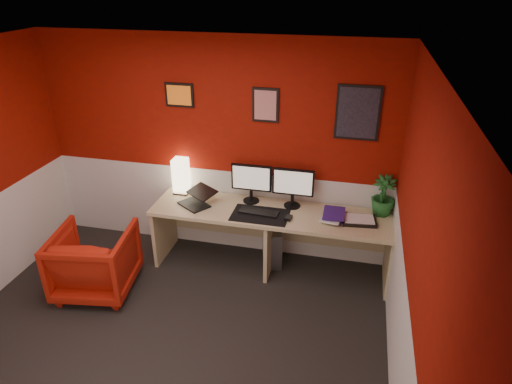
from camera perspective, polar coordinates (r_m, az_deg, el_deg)
name	(u,v)px	position (r m, az deg, el deg)	size (l,w,h in m)	color
ground	(161,347)	(4.39, -11.92, -18.65)	(4.00, 3.50, 0.01)	black
ceiling	(126,65)	(3.18, -16.22, 15.21)	(4.00, 3.50, 0.01)	white
wall_back	(215,150)	(5.08, -5.23, 5.39)	(4.00, 0.01, 2.50)	#8F1306
wall_right	(413,262)	(3.32, 19.36, -8.42)	(0.01, 3.50, 2.50)	#8F1306
wainscot_back	(217,208)	(5.39, -4.92, -2.09)	(4.00, 0.01, 1.00)	silver
wainscot_right	(397,343)	(3.78, 17.52, -17.80)	(0.01, 3.50, 1.00)	silver
desk	(271,240)	(5.01, 1.87, -6.17)	(2.60, 0.65, 0.73)	tan
shoji_lamp	(181,177)	(5.22, -9.49, 1.92)	(0.16, 0.16, 0.40)	#FFE5B2
laptop	(193,196)	(4.95, -7.94, -0.56)	(0.33, 0.23, 0.22)	black
monitor_left	(251,178)	(4.91, -0.63, 1.82)	(0.45, 0.06, 0.58)	black
monitor_right	(293,182)	(4.82, 4.72, 1.24)	(0.45, 0.06, 0.58)	black
desk_mat	(260,215)	(4.76, 0.53, -2.92)	(0.60, 0.38, 0.01)	black
keyboard	(259,212)	(4.79, 0.36, -2.56)	(0.42, 0.14, 0.02)	black
mouse	(289,218)	(4.68, 4.16, -3.28)	(0.06, 0.10, 0.03)	black
book_bottom	(326,216)	(4.78, 8.91, -2.97)	(0.20, 0.27, 0.03)	navy
book_middle	(323,215)	(4.73, 8.51, -2.93)	(0.20, 0.27, 0.02)	silver
book_top	(323,212)	(4.73, 8.52, -2.58)	(0.22, 0.30, 0.03)	navy
zen_tray	(359,220)	(4.75, 12.92, -3.53)	(0.35, 0.25, 0.03)	black
potted_plant	(383,196)	(4.86, 15.84, -0.44)	(0.24, 0.24, 0.44)	#19591E
pc_tower	(272,243)	(5.22, 2.05, -6.52)	(0.20, 0.45, 0.45)	#99999E
armchair	(95,261)	(5.00, -19.75, -8.21)	(0.76, 0.78, 0.71)	#B31E0D
art_left	(179,95)	(5.01, -9.69, 12.04)	(0.32, 0.02, 0.26)	orange
art_center	(266,105)	(4.74, 1.22, 10.98)	(0.28, 0.02, 0.36)	red
art_right	(358,113)	(4.66, 12.80, 9.77)	(0.44, 0.02, 0.56)	black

